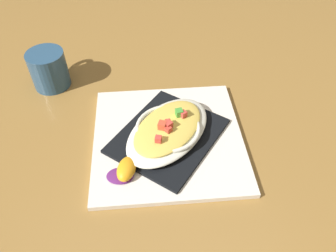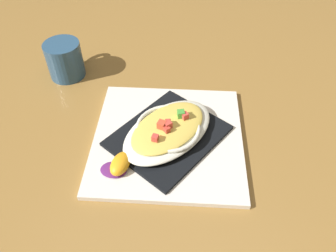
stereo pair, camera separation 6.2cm
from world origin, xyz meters
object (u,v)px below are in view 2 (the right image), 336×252
(square_plate, at_px, (168,138))
(orange_garnish, at_px, (119,165))
(gratin_dish, at_px, (168,129))
(coffee_mug, at_px, (66,61))

(square_plate, xyz_separation_m, orange_garnish, (-0.08, -0.09, 0.02))
(gratin_dish, distance_m, coffee_mug, 0.32)
(square_plate, distance_m, gratin_dish, 0.03)
(square_plate, height_order, orange_garnish, orange_garnish)
(gratin_dish, relative_size, orange_garnish, 3.98)
(gratin_dish, relative_size, coffee_mug, 2.09)
(square_plate, xyz_separation_m, gratin_dish, (0.00, -0.00, 0.03))
(gratin_dish, height_order, coffee_mug, coffee_mug)
(orange_garnish, bearing_deg, gratin_dish, 47.98)
(coffee_mug, bearing_deg, orange_garnish, -55.39)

